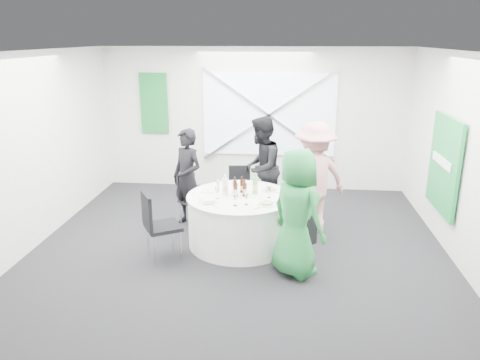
# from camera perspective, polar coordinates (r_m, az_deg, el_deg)

# --- Properties ---
(floor) EXTENTS (6.00, 6.00, 0.00)m
(floor) POSITION_cam_1_polar(r_m,az_deg,el_deg) (6.92, -0.16, -8.43)
(floor) COLOR black
(floor) RESTS_ON ground
(ceiling) EXTENTS (6.00, 6.00, 0.00)m
(ceiling) POSITION_cam_1_polar(r_m,az_deg,el_deg) (6.24, -0.19, 15.44)
(ceiling) COLOR silver
(ceiling) RESTS_ON wall_back
(wall_back) EXTENTS (6.00, 0.00, 6.00)m
(wall_back) POSITION_cam_1_polar(r_m,az_deg,el_deg) (9.36, 1.70, 7.39)
(wall_back) COLOR silver
(wall_back) RESTS_ON floor
(wall_front) EXTENTS (6.00, 0.00, 6.00)m
(wall_front) POSITION_cam_1_polar(r_m,az_deg,el_deg) (3.63, -5.04, -8.82)
(wall_front) COLOR silver
(wall_front) RESTS_ON floor
(wall_left) EXTENTS (0.00, 6.00, 6.00)m
(wall_left) POSITION_cam_1_polar(r_m,az_deg,el_deg) (7.37, -24.12, 3.20)
(wall_left) COLOR silver
(wall_left) RESTS_ON floor
(wall_right) EXTENTS (0.00, 6.00, 6.00)m
(wall_right) POSITION_cam_1_polar(r_m,az_deg,el_deg) (6.83, 25.76, 1.98)
(wall_right) COLOR silver
(wall_right) RESTS_ON floor
(window_panel) EXTENTS (2.60, 0.03, 1.60)m
(window_panel) POSITION_cam_1_polar(r_m,az_deg,el_deg) (9.29, 3.55, 7.91)
(window_panel) COLOR white
(window_panel) RESTS_ON wall_back
(window_brace_a) EXTENTS (2.63, 0.05, 1.84)m
(window_brace_a) POSITION_cam_1_polar(r_m,az_deg,el_deg) (9.25, 3.54, 7.87)
(window_brace_a) COLOR silver
(window_brace_a) RESTS_ON window_panel
(window_brace_b) EXTENTS (2.63, 0.05, 1.84)m
(window_brace_b) POSITION_cam_1_polar(r_m,az_deg,el_deg) (9.25, 3.54, 7.87)
(window_brace_b) COLOR silver
(window_brace_b) RESTS_ON window_panel
(green_banner) EXTENTS (0.55, 0.04, 1.20)m
(green_banner) POSITION_cam_1_polar(r_m,az_deg,el_deg) (9.61, -10.44, 9.18)
(green_banner) COLOR #16702B
(green_banner) RESTS_ON wall_back
(green_sign) EXTENTS (0.05, 1.20, 1.40)m
(green_sign) POSITION_cam_1_polar(r_m,az_deg,el_deg) (7.41, 23.61, 1.73)
(green_sign) COLOR #18873A
(green_sign) RESTS_ON wall_right
(banquet_table) EXTENTS (1.56, 1.56, 0.76)m
(banquet_table) POSITION_cam_1_polar(r_m,az_deg,el_deg) (6.95, 0.00, -4.89)
(banquet_table) COLOR silver
(banquet_table) RESTS_ON floor
(chair_back) EXTENTS (0.43, 0.43, 0.85)m
(chair_back) POSITION_cam_1_polar(r_m,az_deg,el_deg) (8.04, -0.06, -0.88)
(chair_back) COLOR black
(chair_back) RESTS_ON floor
(chair_back_left) EXTENTS (0.52, 0.52, 0.81)m
(chair_back_left) POSITION_cam_1_polar(r_m,az_deg,el_deg) (7.74, -6.07, -1.91)
(chair_back_left) COLOR black
(chair_back_left) RESTS_ON floor
(chair_back_right) EXTENTS (0.62, 0.62, 0.97)m
(chair_back_right) POSITION_cam_1_polar(r_m,az_deg,el_deg) (7.52, 7.19, -1.76)
(chair_back_right) COLOR black
(chair_back_right) RESTS_ON floor
(chair_front_right) EXTENTS (0.52, 0.52, 0.82)m
(chair_front_right) POSITION_cam_1_polar(r_m,az_deg,el_deg) (6.18, 7.47, -6.98)
(chair_front_right) COLOR black
(chair_front_right) RESTS_ON floor
(chair_front_left) EXTENTS (0.62, 0.61, 0.99)m
(chair_front_left) POSITION_cam_1_polar(r_m,az_deg,el_deg) (6.48, -10.17, -4.95)
(chair_front_left) COLOR black
(chair_front_left) RESTS_ON floor
(person_man_back_left) EXTENTS (0.70, 0.65, 1.60)m
(person_man_back_left) POSITION_cam_1_polar(r_m,az_deg,el_deg) (7.57, -6.44, 0.25)
(person_man_back_left) COLOR black
(person_man_back_left) RESTS_ON floor
(person_man_back) EXTENTS (0.62, 0.92, 1.74)m
(person_man_back) POSITION_cam_1_polar(r_m,az_deg,el_deg) (7.86, 2.55, 1.50)
(person_man_back) COLOR black
(person_man_back) RESTS_ON floor
(person_woman_pink) EXTENTS (1.25, 1.01, 1.76)m
(person_woman_pink) POSITION_cam_1_polar(r_m,az_deg,el_deg) (7.33, 8.98, 0.24)
(person_woman_pink) COLOR #CD8586
(person_woman_pink) RESTS_ON floor
(person_woman_green) EXTENTS (0.95, 0.96, 1.68)m
(person_woman_green) POSITION_cam_1_polar(r_m,az_deg,el_deg) (5.98, 6.95, -4.04)
(person_woman_green) COLOR #217A38
(person_woman_green) RESTS_ON floor
(plate_back) EXTENTS (0.26, 0.26, 0.01)m
(plate_back) POSITION_cam_1_polar(r_m,az_deg,el_deg) (7.38, 0.30, -0.34)
(plate_back) COLOR white
(plate_back) RESTS_ON banquet_table
(plate_back_left) EXTENTS (0.26, 0.26, 0.01)m
(plate_back_left) POSITION_cam_1_polar(r_m,az_deg,el_deg) (7.03, -3.66, -1.28)
(plate_back_left) COLOR white
(plate_back_left) RESTS_ON banquet_table
(plate_back_right) EXTENTS (0.25, 0.25, 0.04)m
(plate_back_right) POSITION_cam_1_polar(r_m,az_deg,el_deg) (7.03, 3.63, -1.21)
(plate_back_right) COLOR white
(plate_back_right) RESTS_ON banquet_table
(plate_front_right) EXTENTS (0.26, 0.26, 0.04)m
(plate_front_right) POSITION_cam_1_polar(r_m,az_deg,el_deg) (6.45, 3.27, -2.91)
(plate_front_right) COLOR white
(plate_front_right) RESTS_ON banquet_table
(plate_front_left) EXTENTS (0.27, 0.27, 0.01)m
(plate_front_left) POSITION_cam_1_polar(r_m,az_deg,el_deg) (6.59, -3.86, -2.56)
(plate_front_left) COLOR white
(plate_front_left) RESTS_ON banquet_table
(napkin) EXTENTS (0.19, 0.16, 0.05)m
(napkin) POSITION_cam_1_polar(r_m,az_deg,el_deg) (6.50, -3.86, -2.57)
(napkin) COLOR silver
(napkin) RESTS_ON plate_front_left
(beer_bottle_a) EXTENTS (0.06, 0.06, 0.28)m
(beer_bottle_a) POSITION_cam_1_polar(r_m,az_deg,el_deg) (6.81, -0.64, -1.00)
(beer_bottle_a) COLOR #3A1E0A
(beer_bottle_a) RESTS_ON banquet_table
(beer_bottle_b) EXTENTS (0.06, 0.06, 0.25)m
(beer_bottle_b) POSITION_cam_1_polar(r_m,az_deg,el_deg) (6.93, 0.24, -0.79)
(beer_bottle_b) COLOR #3A1E0A
(beer_bottle_b) RESTS_ON banquet_table
(beer_bottle_c) EXTENTS (0.06, 0.06, 0.26)m
(beer_bottle_c) POSITION_cam_1_polar(r_m,az_deg,el_deg) (6.76, 0.57, -1.20)
(beer_bottle_c) COLOR #3A1E0A
(beer_bottle_c) RESTS_ON banquet_table
(beer_bottle_d) EXTENTS (0.06, 0.06, 0.27)m
(beer_bottle_d) POSITION_cam_1_polar(r_m,az_deg,el_deg) (6.73, -0.54, -1.26)
(beer_bottle_d) COLOR #3A1E0A
(beer_bottle_d) RESTS_ON banquet_table
(green_water_bottle) EXTENTS (0.08, 0.08, 0.32)m
(green_water_bottle) POSITION_cam_1_polar(r_m,az_deg,el_deg) (6.87, 1.86, -0.68)
(green_water_bottle) COLOR green
(green_water_bottle) RESTS_ON banquet_table
(clear_water_bottle) EXTENTS (0.08, 0.08, 0.31)m
(clear_water_bottle) POSITION_cam_1_polar(r_m,az_deg,el_deg) (6.81, -1.83, -0.86)
(clear_water_bottle) COLOR silver
(clear_water_bottle) RESTS_ON banquet_table
(wine_glass_a) EXTENTS (0.07, 0.07, 0.17)m
(wine_glass_a) POSITION_cam_1_polar(r_m,az_deg,el_deg) (6.42, 0.80, -1.97)
(wine_glass_a) COLOR white
(wine_glass_a) RESTS_ON banquet_table
(wine_glass_b) EXTENTS (0.07, 0.07, 0.17)m
(wine_glass_b) POSITION_cam_1_polar(r_m,az_deg,el_deg) (6.38, -0.61, -2.10)
(wine_glass_b) COLOR white
(wine_glass_b) RESTS_ON banquet_table
(wine_glass_c) EXTENTS (0.07, 0.07, 0.17)m
(wine_glass_c) POSITION_cam_1_polar(r_m,az_deg,el_deg) (6.66, -2.82, -1.27)
(wine_glass_c) COLOR white
(wine_glass_c) RESTS_ON banquet_table
(wine_glass_d) EXTENTS (0.07, 0.07, 0.17)m
(wine_glass_d) POSITION_cam_1_polar(r_m,az_deg,el_deg) (6.99, -2.71, -0.38)
(wine_glass_d) COLOR white
(wine_glass_d) RESTS_ON banquet_table
(wine_glass_e) EXTENTS (0.07, 0.07, 0.17)m
(wine_glass_e) POSITION_cam_1_polar(r_m,az_deg,el_deg) (6.71, 3.56, -1.15)
(wine_glass_e) COLOR white
(wine_glass_e) RESTS_ON banquet_table
(fork_a) EXTENTS (0.11, 0.12, 0.01)m
(fork_a) POSITION_cam_1_polar(r_m,az_deg,el_deg) (6.67, -4.72, -2.39)
(fork_a) COLOR silver
(fork_a) RESTS_ON banquet_table
(knife_a) EXTENTS (0.11, 0.12, 0.01)m
(knife_a) POSITION_cam_1_polar(r_m,az_deg,el_deg) (6.38, -2.99, -3.28)
(knife_a) COLOR silver
(knife_a) RESTS_ON banquet_table
(fork_b) EXTENTS (0.09, 0.13, 0.01)m
(fork_b) POSITION_cam_1_polar(r_m,az_deg,el_deg) (7.27, -2.59, -0.69)
(fork_b) COLOR silver
(fork_b) RESTS_ON banquet_table
(knife_b) EXTENTS (0.08, 0.14, 0.01)m
(knife_b) POSITION_cam_1_polar(r_m,az_deg,el_deg) (6.99, -4.53, -1.46)
(knife_b) COLOR silver
(knife_b) RESTS_ON banquet_table
(fork_c) EXTENTS (0.12, 0.12, 0.01)m
(fork_c) POSITION_cam_1_polar(r_m,az_deg,el_deg) (6.32, 2.04, -3.47)
(fork_c) COLOR silver
(fork_c) RESTS_ON banquet_table
(knife_c) EXTENTS (0.10, 0.13, 0.01)m
(knife_c) POSITION_cam_1_polar(r_m,az_deg,el_deg) (6.59, 4.51, -2.62)
(knife_c) COLOR silver
(knife_c) RESTS_ON banquet_table
(fork_d) EXTENTS (0.15, 0.02, 0.01)m
(fork_d) POSITION_cam_1_polar(r_m,az_deg,el_deg) (7.32, 1.69, -0.54)
(fork_d) COLOR silver
(fork_d) RESTS_ON banquet_table
(knife_d) EXTENTS (0.15, 0.03, 0.01)m
(knife_d) POSITION_cam_1_polar(r_m,az_deg,el_deg) (7.34, -1.26, -0.50)
(knife_d) COLOR silver
(knife_d) RESTS_ON banquet_table
(fork_e) EXTENTS (0.10, 0.13, 0.01)m
(fork_e) POSITION_cam_1_polar(r_m,az_deg,el_deg) (6.95, 4.65, -1.57)
(fork_e) COLOR silver
(fork_e) RESTS_ON banquet_table
(knife_e) EXTENTS (0.08, 0.14, 0.01)m
(knife_e) POSITION_cam_1_polar(r_m,az_deg,el_deg) (7.16, 3.65, -0.98)
(knife_e) COLOR silver
(knife_e) RESTS_ON banquet_table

